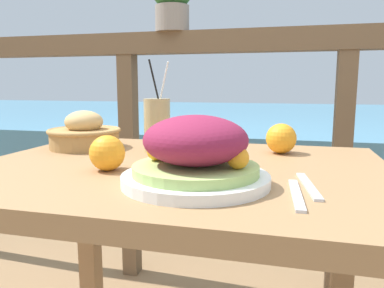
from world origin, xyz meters
The scene contains 10 objects.
patio_table centered at (0.00, 0.00, 0.60)m, with size 0.96×0.73×0.71m.
railing_fence centered at (0.00, 0.74, 0.79)m, with size 2.80×0.08×1.11m.
sea_backdrop centered at (0.00, 3.24, 0.30)m, with size 12.00×4.00×0.60m.
salad_plate centered at (0.08, -0.15, 0.77)m, with size 0.28×0.28×0.13m.
drink_glass centered at (-0.10, 0.15, 0.78)m, with size 0.08×0.07×0.25m.
bread_basket centered at (-0.33, 0.16, 0.75)m, with size 0.21×0.21×0.11m.
fork centered at (0.26, -0.18, 0.71)m, with size 0.03×0.18×0.00m.
knife centered at (0.29, -0.12, 0.71)m, with size 0.04×0.18×0.00m.
orange_near_basket centered at (-0.13, -0.09, 0.75)m, with size 0.08×0.08×0.08m.
orange_near_glass centered at (0.23, 0.21, 0.75)m, with size 0.08×0.08×0.08m.
Camera 1 is at (0.25, -0.82, 0.90)m, focal length 35.00 mm.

